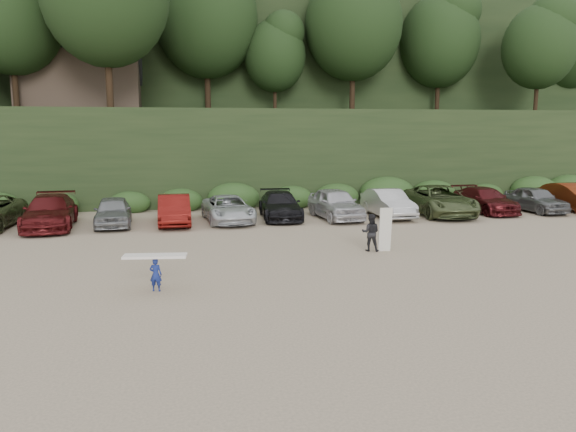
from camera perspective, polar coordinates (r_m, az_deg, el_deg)
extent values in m
plane|color=tan|center=(20.47, 5.80, -4.75)|extent=(120.00, 120.00, 0.00)
cube|color=black|center=(41.42, -3.46, 6.40)|extent=(80.00, 14.00, 6.00)
cube|color=black|center=(59.33, -6.13, 11.96)|extent=(90.00, 30.00, 16.00)
ellipsoid|color=black|center=(41.84, -3.57, 17.41)|extent=(66.00, 12.00, 10.00)
cube|color=#2B491E|center=(34.15, -2.47, 1.83)|extent=(46.20, 2.00, 1.20)
cube|color=brown|center=(43.45, -20.19, 12.60)|extent=(8.00, 6.00, 4.00)
imported|color=#581416|center=(29.53, -23.02, 0.39)|extent=(2.57, 5.64, 1.60)
imported|color=gray|center=(29.11, -17.35, 0.45)|extent=(1.93, 4.36, 1.46)
imported|color=maroon|center=(28.84, -11.49, 0.62)|extent=(1.57, 4.50, 1.48)
imported|color=silver|center=(29.19, -6.10, 0.73)|extent=(2.59, 5.05, 1.36)
imported|color=black|center=(30.07, -0.81, 1.09)|extent=(2.34, 5.08, 1.44)
imported|color=silver|center=(30.12, 4.84, 1.27)|extent=(2.28, 4.95, 1.64)
imported|color=#B9B9B9|center=(31.08, 10.11, 1.28)|extent=(1.65, 4.60, 1.51)
imported|color=#4F5D36|center=(32.46, 15.16, 1.54)|extent=(3.16, 6.09, 1.64)
imported|color=#4C1114|center=(34.26, 19.39, 1.54)|extent=(2.20, 4.98, 1.42)
imported|color=slate|center=(35.52, 23.87, 1.56)|extent=(1.96, 4.39, 1.47)
imported|color=#5C220D|center=(36.96, 26.97, 1.71)|extent=(2.00, 4.95, 1.60)
imported|color=navy|center=(17.25, -13.29, -5.81)|extent=(0.42, 0.33, 1.01)
cube|color=white|center=(17.11, -13.36, -3.97)|extent=(1.91, 0.76, 0.07)
imported|color=black|center=(22.38, 8.40, -1.67)|extent=(0.89, 0.81, 1.49)
cube|color=silver|center=(22.33, 9.84, -1.38)|extent=(0.51, 0.28, 1.75)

